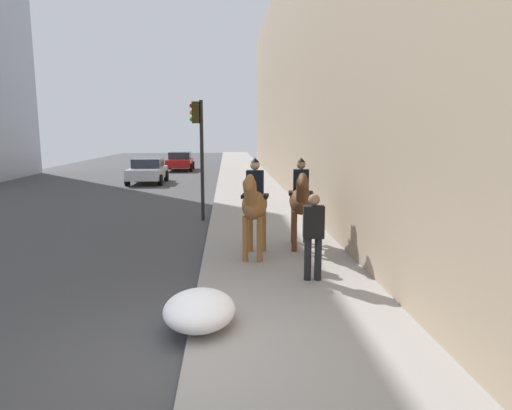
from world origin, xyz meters
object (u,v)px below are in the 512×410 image
at_px(pedestrian_greeting, 313,231).
at_px(car_mid_lane, 180,161).
at_px(traffic_light_near_curb, 199,141).
at_px(mounted_horse_near, 254,203).
at_px(mounted_horse_far, 301,199).
at_px(car_near_lane, 148,171).

distance_m(pedestrian_greeting, car_mid_lane, 27.76).
relative_size(car_mid_lane, traffic_light_near_curb, 1.01).
height_order(pedestrian_greeting, car_mid_lane, pedestrian_greeting).
height_order(mounted_horse_near, traffic_light_near_curb, traffic_light_near_curb).
height_order(car_mid_lane, traffic_light_near_curb, traffic_light_near_curb).
xyz_separation_m(car_mid_lane, traffic_light_near_curb, (-20.45, -2.77, 1.93)).
distance_m(mounted_horse_far, car_mid_lane, 25.36).
height_order(mounted_horse_far, car_mid_lane, mounted_horse_far).
bearing_deg(mounted_horse_near, car_near_lane, -152.37).
height_order(mounted_horse_far, pedestrian_greeting, mounted_horse_far).
distance_m(mounted_horse_near, car_mid_lane, 25.90).
xyz_separation_m(car_near_lane, traffic_light_near_curb, (-11.54, -3.74, 1.94)).
distance_m(mounted_horse_near, car_near_lane, 17.45).
relative_size(mounted_horse_near, traffic_light_near_curb, 0.57).
height_order(pedestrian_greeting, car_near_lane, pedestrian_greeting).
bearing_deg(car_near_lane, mounted_horse_far, 22.57).
bearing_deg(car_mid_lane, mounted_horse_near, 8.98).
bearing_deg(traffic_light_near_curb, pedestrian_greeting, -159.26).
relative_size(mounted_horse_far, pedestrian_greeting, 1.32).
bearing_deg(car_near_lane, pedestrian_greeting, 19.36).
bearing_deg(car_near_lane, traffic_light_near_curb, 18.32).
bearing_deg(car_mid_lane, pedestrian_greeting, 10.51).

